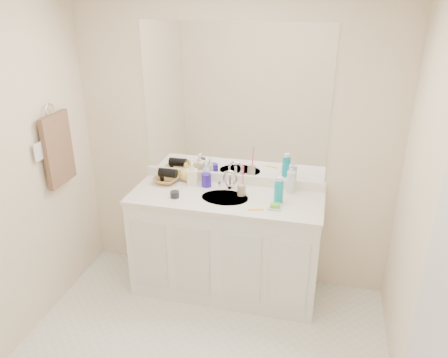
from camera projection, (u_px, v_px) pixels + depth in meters
wall_back at (234, 146)px, 3.53m from camera, size 2.60×0.02×2.40m
wall_right at (439, 256)px, 2.09m from camera, size 0.02×2.60×2.40m
vanity_cabinet at (225, 246)px, 3.59m from camera, size 1.50×0.55×0.85m
countertop at (226, 198)px, 3.42m from camera, size 1.52×0.57×0.03m
backsplash at (233, 179)px, 3.63m from camera, size 1.52×0.03×0.08m
sink_basin at (225, 199)px, 3.40m from camera, size 0.37×0.37×0.02m
faucet at (230, 182)px, 3.53m from camera, size 0.02×0.02×0.11m
mirror at (234, 103)px, 3.38m from camera, size 1.48×0.01×1.20m
blue_mug at (206, 180)px, 3.57m from camera, size 0.08×0.08×0.11m
tan_cup at (242, 190)px, 3.42m from camera, size 0.09×0.09×0.09m
toothbrush at (243, 178)px, 3.37m from camera, size 0.02×0.04×0.21m
mouthwash_bottle at (279, 192)px, 3.29m from camera, size 0.09×0.09×0.17m
clear_pump_bottle at (291, 182)px, 3.44m from camera, size 0.09×0.09×0.18m
soap_dish at (275, 208)px, 3.22m from camera, size 0.10×0.08×0.01m
green_soap at (275, 205)px, 3.22m from camera, size 0.08×0.06×0.03m
orange_comb at (256, 210)px, 3.20m from camera, size 0.12×0.06×0.00m
dark_jar at (175, 194)px, 3.39m from camera, size 0.09×0.09×0.05m
soap_bottle_white at (206, 173)px, 3.61m from camera, size 0.08×0.08×0.18m
soap_bottle_cream at (192, 174)px, 3.59m from camera, size 0.10×0.10×0.19m
soap_bottle_yellow at (186, 172)px, 3.67m from camera, size 0.14×0.14×0.16m
wicker_basket at (166, 180)px, 3.64m from camera, size 0.22×0.22×0.05m
hair_dryer at (168, 173)px, 3.61m from camera, size 0.15×0.08×0.08m
towel_ring at (49, 111)px, 3.20m from camera, size 0.01×0.11×0.11m
hand_towel at (58, 149)px, 3.31m from camera, size 0.04×0.32×0.55m
switch_plate at (38, 152)px, 3.12m from camera, size 0.01×0.08×0.13m
door at (441, 332)px, 1.90m from camera, size 0.02×0.82×2.00m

